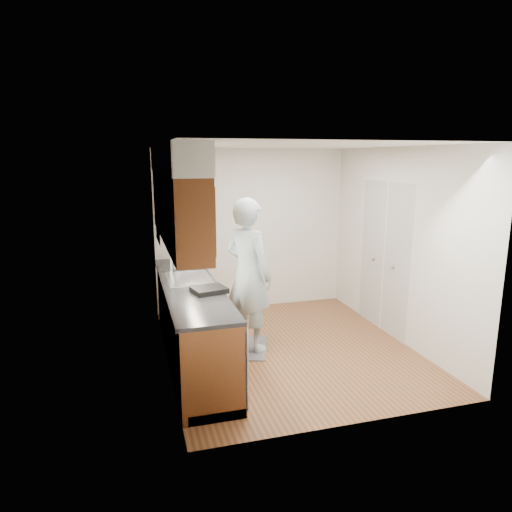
{
  "coord_description": "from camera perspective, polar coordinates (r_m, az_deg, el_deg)",
  "views": [
    {
      "loc": [
        -1.86,
        -5.09,
        2.36
      ],
      "look_at": [
        -0.35,
        0.25,
        1.16
      ],
      "focal_mm": 32.0,
      "sensor_mm": 36.0,
      "label": 1
    }
  ],
  "objects": [
    {
      "name": "ceiling",
      "position": [
        5.42,
        4.43,
        13.61
      ],
      "size": [
        3.5,
        3.5,
        0.0
      ],
      "primitive_type": "plane",
      "rotation": [
        3.14,
        0.0,
        0.0
      ],
      "color": "white",
      "rests_on": "wall_left"
    },
    {
      "name": "soap_bottle_b",
      "position": [
        6.08,
        -8.8,
        -0.58
      ],
      "size": [
        0.1,
        0.11,
        0.19
      ],
      "primitive_type": "imported",
      "rotation": [
        0.0,
        0.0,
        -0.27
      ],
      "color": "white",
      "rests_on": "counter"
    },
    {
      "name": "wall_back",
      "position": [
        7.17,
        -0.57,
        3.27
      ],
      "size": [
        3.0,
        0.02,
        2.5
      ],
      "primitive_type": "cube",
      "color": "silver",
      "rests_on": "floor"
    },
    {
      "name": "person",
      "position": [
        5.55,
        -0.98,
        -1.1
      ],
      "size": [
        0.84,
        0.91,
        2.14
      ],
      "primitive_type": "imported",
      "rotation": [
        0.0,
        0.0,
        2.15
      ],
      "color": "#9FB8C1",
      "rests_on": "floor_mat"
    },
    {
      "name": "soap_bottle_a",
      "position": [
        5.97,
        -9.86,
        -0.37
      ],
      "size": [
        0.15,
        0.15,
        0.29
      ],
      "primitive_type": "imported",
      "rotation": [
        0.0,
        0.0,
        0.54
      ],
      "color": "white",
      "rests_on": "counter"
    },
    {
      "name": "floor_mat",
      "position": [
        5.89,
        -0.94,
        -11.36
      ],
      "size": [
        0.68,
        0.88,
        0.01
      ],
      "primitive_type": "cube",
      "rotation": [
        0.0,
        0.0,
        -0.32
      ],
      "color": "slate",
      "rests_on": "floor"
    },
    {
      "name": "counter",
      "position": [
        5.46,
        -7.95,
        -8.0
      ],
      "size": [
        0.64,
        2.8,
        1.3
      ],
      "color": "brown",
      "rests_on": "floor"
    },
    {
      "name": "upper_cabinets",
      "position": [
        5.17,
        -9.95,
        7.43
      ],
      "size": [
        0.47,
        2.8,
        1.21
      ],
      "color": "brown",
      "rests_on": "wall_left"
    },
    {
      "name": "closet_door",
      "position": [
        6.48,
        15.72,
        -0.17
      ],
      "size": [
        0.02,
        1.22,
        2.05
      ],
      "primitive_type": "cube",
      "color": "silver",
      "rests_on": "wall_right"
    },
    {
      "name": "wall_right",
      "position": [
        6.2,
        17.37,
        1.29
      ],
      "size": [
        0.02,
        3.5,
        2.5
      ],
      "primitive_type": "cube",
      "color": "silver",
      "rests_on": "floor"
    },
    {
      "name": "soap_bottle_c",
      "position": [
        6.1,
        -8.45,
        -0.51
      ],
      "size": [
        0.2,
        0.2,
        0.19
      ],
      "primitive_type": "imported",
      "rotation": [
        0.0,
        0.0,
        0.51
      ],
      "color": "white",
      "rests_on": "counter"
    },
    {
      "name": "dish_rack",
      "position": [
        4.95,
        -5.87,
        -4.23
      ],
      "size": [
        0.4,
        0.36,
        0.05
      ],
      "primitive_type": "cube",
      "rotation": [
        0.0,
        0.0,
        0.23
      ],
      "color": "black",
      "rests_on": "counter"
    },
    {
      "name": "wall_left",
      "position": [
        5.22,
        -11.46,
        -0.36
      ],
      "size": [
        0.02,
        3.5,
        2.5
      ],
      "primitive_type": "cube",
      "color": "silver",
      "rests_on": "floor"
    },
    {
      "name": "floor",
      "position": [
        5.91,
        4.02,
        -11.4
      ],
      "size": [
        3.5,
        3.5,
        0.0
      ],
      "primitive_type": "plane",
      "color": "brown",
      "rests_on": "ground"
    }
  ]
}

